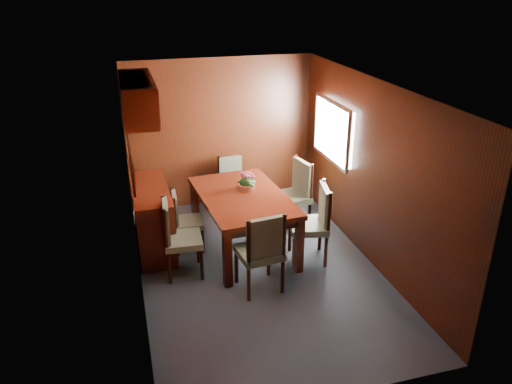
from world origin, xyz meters
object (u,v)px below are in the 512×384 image
object	(u,v)px
chair_head	(262,249)
flower_centerpiece	(246,181)
chair_right_near	(315,219)
chair_left_near	(176,234)
sideboard	(153,217)
dining_table	(243,203)

from	to	relation	value
chair_head	flower_centerpiece	world-z (taller)	flower_centerpiece
chair_right_near	flower_centerpiece	size ratio (longest dim) A/B	4.17
chair_head	flower_centerpiece	size ratio (longest dim) A/B	4.13
chair_left_near	chair_head	xyz separation A→B (m)	(0.92, -0.67, 0.02)
sideboard	chair_head	bearing A→B (deg)	-51.80
chair_right_near	chair_head	world-z (taller)	chair_right_near
chair_left_near	chair_head	world-z (taller)	chair_head
chair_left_near	flower_centerpiece	world-z (taller)	flower_centerpiece
flower_centerpiece	chair_right_near	bearing A→B (deg)	-43.01
dining_table	chair_right_near	xyz separation A→B (m)	(0.85, -0.51, -0.11)
chair_left_near	flower_centerpiece	bearing A→B (deg)	122.28
flower_centerpiece	chair_left_near	bearing A→B (deg)	-151.37
chair_head	flower_centerpiece	distance (m)	1.30
sideboard	chair_left_near	bearing A→B (deg)	-73.73
sideboard	chair_left_near	xyz separation A→B (m)	(0.23, -0.80, 0.12)
sideboard	chair_right_near	distance (m)	2.24
chair_left_near	chair_right_near	bearing A→B (deg)	89.77
sideboard	chair_head	xyz separation A→B (m)	(1.15, -1.46, 0.14)
chair_right_near	flower_centerpiece	world-z (taller)	flower_centerpiece
dining_table	chair_right_near	size ratio (longest dim) A/B	1.72
flower_centerpiece	chair_head	bearing A→B (deg)	-96.24
chair_right_near	chair_head	bearing A→B (deg)	134.16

